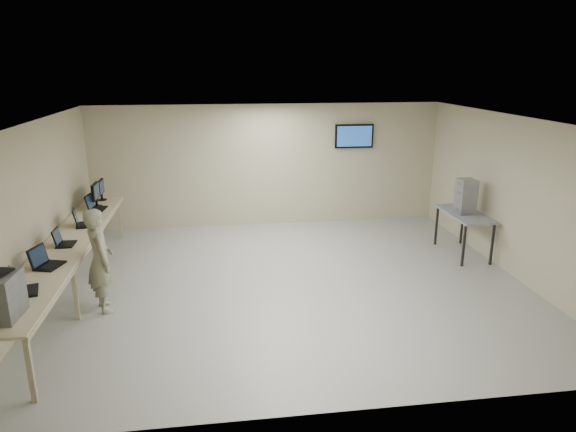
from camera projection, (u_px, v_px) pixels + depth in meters
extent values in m
cube|color=#A6A6A3|center=(290.00, 283.00, 8.92)|extent=(8.00, 7.00, 0.01)
cube|color=silver|center=(290.00, 120.00, 8.12)|extent=(8.00, 7.00, 0.01)
cube|color=tan|center=(268.00, 166.00, 11.84)|extent=(8.00, 0.01, 2.80)
cube|color=tan|center=(338.00, 295.00, 5.20)|extent=(8.00, 0.01, 2.80)
cube|color=tan|center=(36.00, 214.00, 7.99)|extent=(0.01, 7.00, 2.80)
cube|color=tan|center=(514.00, 197.00, 9.05)|extent=(0.01, 7.00, 2.80)
cube|color=black|center=(354.00, 136.00, 11.90)|extent=(0.15, 0.04, 0.15)
cube|color=black|center=(354.00, 136.00, 11.87)|extent=(0.90, 0.06, 0.55)
cube|color=navy|center=(355.00, 136.00, 11.83)|extent=(0.82, 0.01, 0.47)
cube|color=#C1B78F|center=(67.00, 245.00, 8.19)|extent=(0.75, 6.00, 0.04)
cube|color=tan|center=(91.00, 245.00, 8.25)|extent=(0.02, 6.00, 0.06)
cube|color=tan|center=(30.00, 368.00, 5.65)|extent=(0.06, 0.06, 0.86)
cube|color=tan|center=(32.00, 296.00, 7.42)|extent=(0.06, 0.06, 0.86)
cube|color=tan|center=(75.00, 293.00, 7.50)|extent=(0.06, 0.06, 0.86)
cube|color=tan|center=(66.00, 252.00, 9.13)|extent=(0.06, 0.06, 0.86)
cube|color=tan|center=(101.00, 251.00, 9.21)|extent=(0.06, 0.06, 0.86)
cube|color=tan|center=(91.00, 221.00, 10.98)|extent=(0.06, 0.06, 0.86)
cube|color=tan|center=(120.00, 219.00, 11.06)|extent=(0.06, 0.06, 0.86)
cube|color=black|center=(26.00, 291.00, 6.42)|extent=(0.38, 0.46, 0.02)
cube|color=black|center=(12.00, 281.00, 6.36)|extent=(0.17, 0.38, 0.28)
cube|color=#162131|center=(13.00, 281.00, 6.36)|extent=(0.14, 0.33, 0.23)
cube|color=black|center=(50.00, 266.00, 7.24)|extent=(0.39, 0.46, 0.02)
cube|color=black|center=(38.00, 256.00, 7.18)|extent=(0.18, 0.38, 0.28)
cube|color=#162131|center=(39.00, 256.00, 7.18)|extent=(0.15, 0.33, 0.24)
cube|color=black|center=(66.00, 244.00, 8.11)|extent=(0.25, 0.35, 0.02)
cube|color=black|center=(57.00, 237.00, 8.05)|extent=(0.07, 0.33, 0.25)
cube|color=#162131|center=(58.00, 236.00, 8.05)|extent=(0.05, 0.29, 0.21)
cube|color=black|center=(85.00, 225.00, 9.08)|extent=(0.36, 0.45, 0.02)
cube|color=black|center=(75.00, 217.00, 9.02)|extent=(0.15, 0.38, 0.28)
cube|color=#162131|center=(76.00, 217.00, 9.02)|extent=(0.12, 0.33, 0.24)
cube|color=black|center=(98.00, 209.00, 10.09)|extent=(0.32, 0.42, 0.02)
cube|color=black|center=(90.00, 202.00, 10.03)|extent=(0.11, 0.38, 0.28)
cube|color=#162131|center=(90.00, 202.00, 10.03)|extent=(0.08, 0.33, 0.23)
cylinder|color=black|center=(97.00, 206.00, 10.31)|extent=(0.21, 0.21, 0.02)
cube|color=black|center=(96.00, 202.00, 10.28)|extent=(0.04, 0.03, 0.17)
cube|color=black|center=(95.00, 191.00, 10.22)|extent=(0.05, 0.48, 0.32)
cube|color=#162131|center=(97.00, 191.00, 10.22)|extent=(0.00, 0.44, 0.28)
cylinder|color=black|center=(102.00, 200.00, 10.79)|extent=(0.19, 0.19, 0.01)
cube|color=black|center=(102.00, 196.00, 10.77)|extent=(0.04, 0.03, 0.16)
cube|color=black|center=(101.00, 187.00, 10.71)|extent=(0.05, 0.44, 0.29)
cube|color=#162131|center=(102.00, 187.00, 10.72)|extent=(0.00, 0.40, 0.25)
imported|color=#777D5A|center=(100.00, 260.00, 7.72)|extent=(0.59, 0.70, 1.62)
cube|color=gray|center=(465.00, 214.00, 10.03)|extent=(0.67, 1.43, 0.04)
cube|color=black|center=(464.00, 246.00, 9.53)|extent=(0.04, 0.04, 0.82)
cube|color=black|center=(436.00, 226.00, 10.69)|extent=(0.04, 0.04, 0.82)
cube|color=black|center=(492.00, 244.00, 9.60)|extent=(0.04, 0.04, 0.82)
cube|color=black|center=(462.00, 225.00, 10.77)|extent=(0.04, 0.04, 0.82)
cube|color=gray|center=(465.00, 209.00, 9.99)|extent=(0.32, 0.35, 0.17)
cube|color=gray|center=(465.00, 200.00, 9.95)|extent=(0.32, 0.35, 0.17)
cube|color=gray|center=(466.00, 192.00, 9.90)|extent=(0.32, 0.35, 0.17)
cube|color=gray|center=(467.00, 184.00, 9.85)|extent=(0.32, 0.35, 0.17)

